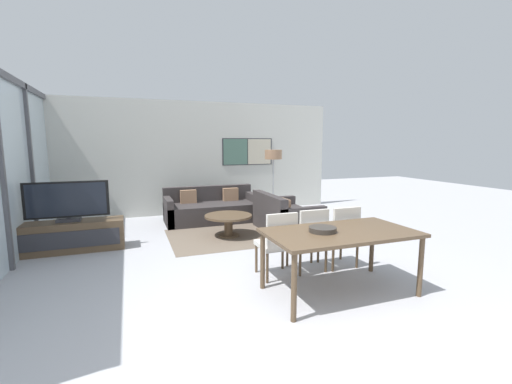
{
  "coord_description": "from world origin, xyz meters",
  "views": [
    {
      "loc": [
        -1.53,
        -2.49,
        1.78
      ],
      "look_at": [
        0.48,
        2.92,
        0.95
      ],
      "focal_mm": 24.0,
      "sensor_mm": 36.0,
      "label": 1
    }
  ],
  "objects_px": {
    "television": "(67,202)",
    "dining_chair_right": "(341,233)",
    "dining_chair_centre": "(309,236)",
    "fruit_bowl": "(323,229)",
    "sofa_main": "(211,209)",
    "coffee_table": "(228,220)",
    "dining_table": "(340,237)",
    "dining_chair_left": "(278,241)",
    "floor_lamp": "(273,159)",
    "tv_console": "(70,236)",
    "sofa_side": "(284,218)"
  },
  "relations": [
    {
      "from": "television",
      "to": "dining_chair_right",
      "type": "bearing_deg",
      "value": -30.01
    },
    {
      "from": "television",
      "to": "dining_chair_right",
      "type": "relative_size",
      "value": 1.4
    },
    {
      "from": "dining_chair_centre",
      "to": "fruit_bowl",
      "type": "height_order",
      "value": "dining_chair_centre"
    },
    {
      "from": "sofa_main",
      "to": "coffee_table",
      "type": "xyz_separation_m",
      "value": [
        0.0,
        -1.42,
        0.05
      ]
    },
    {
      "from": "sofa_main",
      "to": "dining_table",
      "type": "relative_size",
      "value": 1.19
    },
    {
      "from": "dining_chair_left",
      "to": "dining_chair_centre",
      "type": "xyz_separation_m",
      "value": [
        0.51,
        0.06,
        0.0
      ]
    },
    {
      "from": "dining_table",
      "to": "floor_lamp",
      "type": "distance_m",
      "value": 4.3
    },
    {
      "from": "television",
      "to": "fruit_bowl",
      "type": "height_order",
      "value": "television"
    },
    {
      "from": "coffee_table",
      "to": "dining_chair_left",
      "type": "height_order",
      "value": "dining_chair_left"
    },
    {
      "from": "tv_console",
      "to": "dining_chair_centre",
      "type": "relative_size",
      "value": 1.86
    },
    {
      "from": "tv_console",
      "to": "dining_chair_right",
      "type": "bearing_deg",
      "value": -30.0
    },
    {
      "from": "tv_console",
      "to": "dining_chair_left",
      "type": "bearing_deg",
      "value": -38.89
    },
    {
      "from": "dining_table",
      "to": "tv_console",
      "type": "bearing_deg",
      "value": 138.44
    },
    {
      "from": "sofa_main",
      "to": "dining_table",
      "type": "bearing_deg",
      "value": -82.52
    },
    {
      "from": "tv_console",
      "to": "sofa_side",
      "type": "distance_m",
      "value": 3.86
    },
    {
      "from": "television",
      "to": "floor_lamp",
      "type": "xyz_separation_m",
      "value": [
        4.18,
        1.25,
        0.58
      ]
    },
    {
      "from": "dining_chair_centre",
      "to": "dining_chair_left",
      "type": "bearing_deg",
      "value": -172.7
    },
    {
      "from": "dining_chair_left",
      "to": "fruit_bowl",
      "type": "height_order",
      "value": "dining_chair_left"
    },
    {
      "from": "floor_lamp",
      "to": "fruit_bowl",
      "type": "bearing_deg",
      "value": -105.51
    },
    {
      "from": "tv_console",
      "to": "television",
      "type": "relative_size",
      "value": 1.33
    },
    {
      "from": "dining_chair_centre",
      "to": "dining_chair_right",
      "type": "relative_size",
      "value": 1.0
    },
    {
      "from": "sofa_main",
      "to": "fruit_bowl",
      "type": "height_order",
      "value": "fruit_bowl"
    },
    {
      "from": "sofa_main",
      "to": "dining_chair_right",
      "type": "xyz_separation_m",
      "value": [
        1.07,
        -3.56,
        0.24
      ]
    },
    {
      "from": "dining_chair_right",
      "to": "floor_lamp",
      "type": "distance_m",
      "value": 3.57
    },
    {
      "from": "tv_console",
      "to": "sofa_side",
      "type": "relative_size",
      "value": 1.15
    },
    {
      "from": "sofa_main",
      "to": "sofa_side",
      "type": "bearing_deg",
      "value": -50.73
    },
    {
      "from": "television",
      "to": "sofa_main",
      "type": "height_order",
      "value": "television"
    },
    {
      "from": "dining_chair_centre",
      "to": "fruit_bowl",
      "type": "relative_size",
      "value": 2.8
    },
    {
      "from": "coffee_table",
      "to": "floor_lamp",
      "type": "bearing_deg",
      "value": 40.99
    },
    {
      "from": "dining_chair_right",
      "to": "sofa_side",
      "type": "bearing_deg",
      "value": 87.41
    },
    {
      "from": "tv_console",
      "to": "fruit_bowl",
      "type": "height_order",
      "value": "fruit_bowl"
    },
    {
      "from": "sofa_side",
      "to": "dining_chair_right",
      "type": "distance_m",
      "value": 2.15
    },
    {
      "from": "floor_lamp",
      "to": "sofa_main",
      "type": "bearing_deg",
      "value": 174.74
    },
    {
      "from": "tv_console",
      "to": "dining_chair_left",
      "type": "xyz_separation_m",
      "value": [
        2.76,
        -2.22,
        0.25
      ]
    },
    {
      "from": "fruit_bowl",
      "to": "sofa_main",
      "type": "bearing_deg",
      "value": 94.59
    },
    {
      "from": "sofa_main",
      "to": "coffee_table",
      "type": "bearing_deg",
      "value": -90.0
    },
    {
      "from": "sofa_main",
      "to": "dining_chair_right",
      "type": "bearing_deg",
      "value": -73.32
    },
    {
      "from": "dining_chair_right",
      "to": "fruit_bowl",
      "type": "bearing_deg",
      "value": -136.92
    },
    {
      "from": "tv_console",
      "to": "coffee_table",
      "type": "height_order",
      "value": "tv_console"
    },
    {
      "from": "sofa_side",
      "to": "coffee_table",
      "type": "relative_size",
      "value": 1.61
    },
    {
      "from": "sofa_main",
      "to": "dining_chair_left",
      "type": "relative_size",
      "value": 2.34
    },
    {
      "from": "sofa_side",
      "to": "dining_chair_left",
      "type": "xyz_separation_m",
      "value": [
        -1.11,
        -2.19,
        0.24
      ]
    },
    {
      "from": "sofa_main",
      "to": "dining_chair_centre",
      "type": "xyz_separation_m",
      "value": [
        0.56,
        -3.55,
        0.24
      ]
    },
    {
      "from": "sofa_side",
      "to": "dining_chair_left",
      "type": "bearing_deg",
      "value": 153.16
    },
    {
      "from": "dining_chair_left",
      "to": "fruit_bowl",
      "type": "xyz_separation_m",
      "value": [
        0.28,
        -0.63,
        0.28
      ]
    },
    {
      "from": "sofa_side",
      "to": "dining_table",
      "type": "relative_size",
      "value": 0.83
    },
    {
      "from": "sofa_side",
      "to": "dining_chair_centre",
      "type": "bearing_deg",
      "value": 164.17
    },
    {
      "from": "tv_console",
      "to": "sofa_side",
      "type": "height_order",
      "value": "sofa_side"
    },
    {
      "from": "television",
      "to": "dining_chair_left",
      "type": "xyz_separation_m",
      "value": [
        2.76,
        -2.23,
        -0.33
      ]
    },
    {
      "from": "tv_console",
      "to": "fruit_bowl",
      "type": "relative_size",
      "value": 5.22
    }
  ]
}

